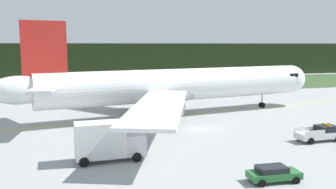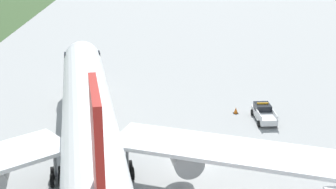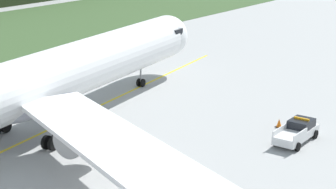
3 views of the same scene
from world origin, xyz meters
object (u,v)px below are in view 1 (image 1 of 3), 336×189
catering_truck (107,141)px  apron_cone (321,130)px  ops_pickup_truck (321,133)px  airliner (174,86)px  staff_car (273,173)px

catering_truck → apron_cone: 27.05m
ops_pickup_truck → apron_cone: bearing=50.9°
airliner → staff_car: (-0.27, -28.77, -3.94)m
airliner → apron_cone: size_ratio=65.65×
ops_pickup_truck → staff_car: ops_pickup_truck is taller
airliner → catering_truck: (-12.57, -19.71, -2.69)m
airliner → ops_pickup_truck: bearing=-58.4°
airliner → apron_cone: airliner is taller
ops_pickup_truck → apron_cone: size_ratio=6.86×
airliner → ops_pickup_truck: airliner is taller
catering_truck → staff_car: size_ratio=1.53×
catering_truck → apron_cone: catering_truck is taller
airliner → catering_truck: size_ratio=7.94×
ops_pickup_truck → catering_truck: bearing=-178.8°
airliner → catering_truck: airliner is taller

